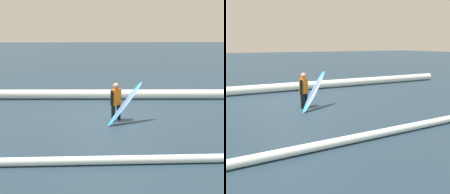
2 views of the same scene
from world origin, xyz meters
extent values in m
plane|color=#213645|center=(0.00, 0.00, 0.00)|extent=(129.58, 129.58, 0.00)
cylinder|color=black|center=(-0.31, 0.27, 0.28)|extent=(0.14, 0.14, 0.56)
cylinder|color=black|center=(-0.10, 0.46, 0.28)|extent=(0.14, 0.14, 0.56)
cube|color=orange|center=(-0.21, 0.36, 0.84)|extent=(0.39, 0.38, 0.56)
sphere|color=tan|center=(-0.21, 0.36, 1.23)|extent=(0.22, 0.22, 0.22)
cylinder|color=black|center=(-0.36, 0.22, 0.84)|extent=(0.09, 0.20, 0.53)
cylinder|color=black|center=(-0.05, 0.51, 0.84)|extent=(0.09, 0.15, 0.53)
ellipsoid|color=#268CE5|center=(-0.50, 0.68, 0.67)|extent=(1.37, 1.05, 1.37)
ellipsoid|color=red|center=(-0.50, 0.68, 0.68)|extent=(1.04, 0.76, 1.11)
cylinder|color=white|center=(1.46, -3.27, 0.22)|extent=(23.59, 1.45, 0.43)
cylinder|color=white|center=(1.87, 4.17, 0.11)|extent=(18.34, 0.24, 0.21)
camera|label=1|loc=(0.46, 11.48, 3.19)|focal=52.42mm
camera|label=2|loc=(2.80, 8.94, 2.38)|focal=38.70mm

